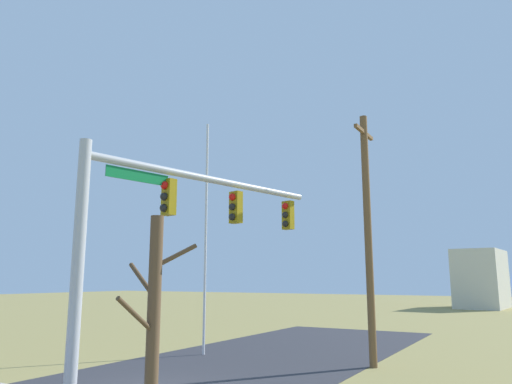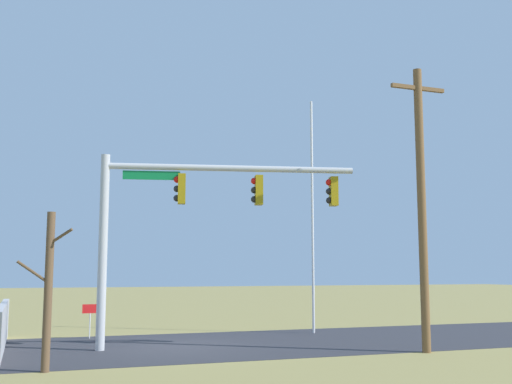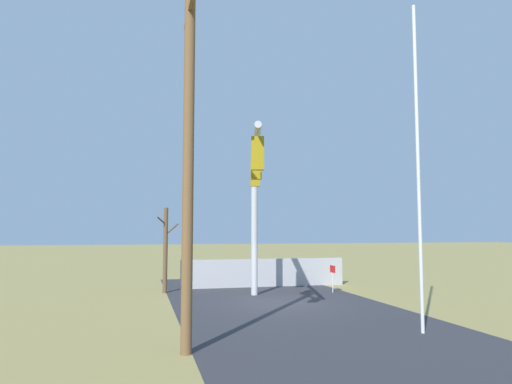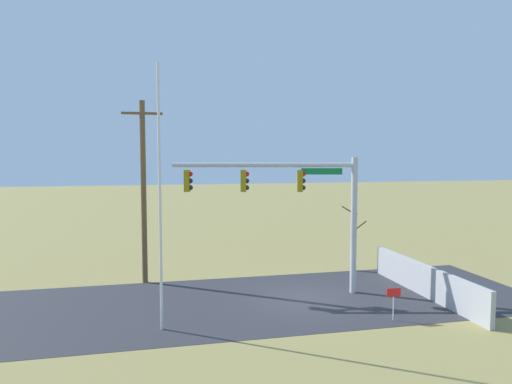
{
  "view_description": "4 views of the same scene",
  "coord_description": "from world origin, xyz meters",
  "px_view_note": "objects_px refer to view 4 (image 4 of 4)",
  "views": [
    {
      "loc": [
        9.77,
        9.04,
        2.89
      ],
      "look_at": [
        -2.34,
        2.09,
        5.43
      ],
      "focal_mm": 33.66,
      "sensor_mm": 36.0,
      "label": 1
    },
    {
      "loc": [
        4.74,
        20.18,
        2.38
      ],
      "look_at": [
        -2.07,
        1.75,
        4.9
      ],
      "focal_mm": 43.81,
      "sensor_mm": 36.0,
      "label": 2
    },
    {
      "loc": [
        -17.51,
        5.21,
        2.8
      ],
      "look_at": [
        -1.79,
        1.3,
        4.15
      ],
      "focal_mm": 32.75,
      "sensor_mm": 36.0,
      "label": 3
    },
    {
      "loc": [
        -6.39,
        -18.93,
        6.15
      ],
      "look_at": [
        -1.81,
        1.02,
        4.54
      ],
      "focal_mm": 33.2,
      "sensor_mm": 36.0,
      "label": 4
    }
  ],
  "objects_px": {
    "bare_tree": "(353,234)",
    "open_sign": "(394,296)",
    "utility_pole": "(144,189)",
    "flagpole": "(160,198)",
    "signal_mast": "(296,195)"
  },
  "relations": [
    {
      "from": "flagpole",
      "to": "utility_pole",
      "type": "distance_m",
      "value": 6.52
    },
    {
      "from": "bare_tree",
      "to": "open_sign",
      "type": "xyz_separation_m",
      "value": [
        -1.74,
        -7.4,
        -1.08
      ]
    },
    {
      "from": "signal_mast",
      "to": "bare_tree",
      "type": "relative_size",
      "value": 2.07
    },
    {
      "from": "bare_tree",
      "to": "open_sign",
      "type": "height_order",
      "value": "bare_tree"
    },
    {
      "from": "signal_mast",
      "to": "open_sign",
      "type": "bearing_deg",
      "value": -59.78
    },
    {
      "from": "signal_mast",
      "to": "utility_pole",
      "type": "bearing_deg",
      "value": 153.72
    },
    {
      "from": "flagpole",
      "to": "utility_pole",
      "type": "height_order",
      "value": "flagpole"
    },
    {
      "from": "signal_mast",
      "to": "flagpole",
      "type": "height_order",
      "value": "flagpole"
    },
    {
      "from": "bare_tree",
      "to": "open_sign",
      "type": "bearing_deg",
      "value": -103.22
    },
    {
      "from": "signal_mast",
      "to": "open_sign",
      "type": "xyz_separation_m",
      "value": [
        2.47,
        -4.23,
        -3.49
      ]
    },
    {
      "from": "flagpole",
      "to": "utility_pole",
      "type": "xyz_separation_m",
      "value": [
        -0.6,
        6.49,
        -0.14
      ]
    },
    {
      "from": "utility_pole",
      "to": "bare_tree",
      "type": "height_order",
      "value": "utility_pole"
    },
    {
      "from": "signal_mast",
      "to": "open_sign",
      "type": "height_order",
      "value": "signal_mast"
    },
    {
      "from": "open_sign",
      "to": "flagpole",
      "type": "bearing_deg",
      "value": 173.35
    },
    {
      "from": "utility_pole",
      "to": "flagpole",
      "type": "bearing_deg",
      "value": -84.69
    }
  ]
}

